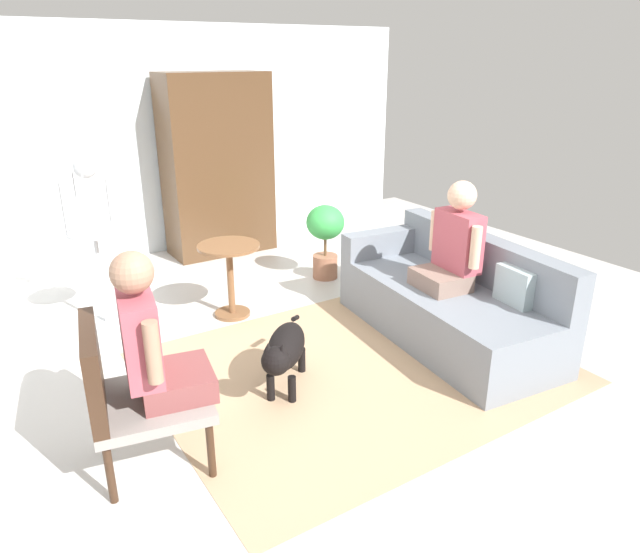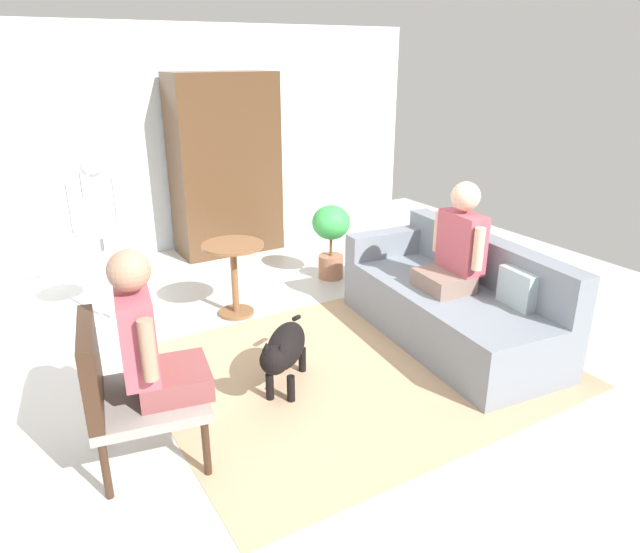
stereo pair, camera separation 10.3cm
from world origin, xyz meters
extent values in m
plane|color=beige|center=(0.00, 0.00, 0.00)|extent=(7.95, 7.95, 0.00)
cube|color=silver|center=(0.00, 3.37, 1.27)|extent=(6.37, 0.12, 2.54)
cube|color=tan|center=(0.18, -0.17, 0.00)|extent=(2.88, 2.35, 0.01)
cube|color=slate|center=(1.10, -0.15, 0.23)|extent=(1.06, 2.07, 0.46)
cube|color=slate|center=(1.45, -0.19, 0.65)|extent=(0.38, 2.01, 0.37)
cube|color=slate|center=(1.19, 0.75, 0.57)|extent=(0.88, 0.27, 0.23)
cube|color=#9EB2B7|center=(1.27, -0.67, 0.60)|extent=(0.13, 0.33, 0.28)
cylinder|color=#382316|center=(-1.10, -0.21, 0.18)|extent=(0.04, 0.04, 0.36)
cylinder|color=#382316|center=(-1.19, -0.71, 0.18)|extent=(0.04, 0.04, 0.36)
cylinder|color=#382316|center=(-1.61, -0.11, 0.18)|extent=(0.04, 0.04, 0.36)
cylinder|color=#382316|center=(-1.71, -0.62, 0.18)|extent=(0.04, 0.04, 0.36)
cube|color=gray|center=(-1.40, -0.41, 0.39)|extent=(0.73, 0.72, 0.06)
cube|color=#382316|center=(-1.67, -0.36, 0.66)|extent=(0.19, 0.62, 0.47)
cube|color=#81675C|center=(1.03, -0.15, 0.53)|extent=(0.39, 0.45, 0.14)
cube|color=#B24C59|center=(1.17, -0.16, 0.83)|extent=(0.22, 0.43, 0.47)
sphere|color=#DDB293|center=(1.17, -0.16, 1.20)|extent=(0.23, 0.23, 0.23)
cylinder|color=#DDB293|center=(1.11, -0.40, 0.86)|extent=(0.08, 0.08, 0.33)
cylinder|color=#DDB293|center=(1.16, 0.09, 0.86)|extent=(0.08, 0.08, 0.33)
cube|color=brown|center=(-1.26, -0.44, 0.49)|extent=(0.46, 0.47, 0.14)
cube|color=#B24C59|center=(-1.42, -0.41, 0.80)|extent=(0.25, 0.43, 0.48)
sphere|color=#A57A60|center=(-1.42, -0.41, 1.17)|extent=(0.23, 0.23, 0.23)
cylinder|color=#A57A60|center=(-1.34, -0.18, 0.82)|extent=(0.08, 0.08, 0.33)
cylinder|color=#A57A60|center=(-1.42, -0.65, 0.82)|extent=(0.08, 0.08, 0.33)
cylinder|color=brown|center=(-0.20, 1.20, 0.66)|extent=(0.54, 0.54, 0.02)
cylinder|color=brown|center=(-0.20, 1.20, 0.32)|extent=(0.06, 0.06, 0.64)
cylinder|color=brown|center=(-0.20, 1.20, 0.01)|extent=(0.32, 0.32, 0.03)
ellipsoid|color=black|center=(-0.37, -0.11, 0.31)|extent=(0.56, 0.60, 0.25)
sphere|color=black|center=(-0.59, -0.37, 0.39)|extent=(0.19, 0.19, 0.19)
cone|color=black|center=(-0.55, -0.40, 0.48)|extent=(0.06, 0.06, 0.06)
cone|color=black|center=(-0.63, -0.34, 0.48)|extent=(0.06, 0.06, 0.06)
cylinder|color=black|center=(-0.13, 0.17, 0.35)|extent=(0.14, 0.16, 0.10)
cylinder|color=black|center=(-0.44, -0.31, 0.10)|extent=(0.06, 0.06, 0.19)
cylinder|color=black|center=(-0.55, -0.21, 0.10)|extent=(0.06, 0.06, 0.19)
cylinder|color=black|center=(-0.18, 0.00, 0.10)|extent=(0.06, 0.06, 0.19)
cylinder|color=black|center=(-0.29, 0.10, 0.10)|extent=(0.06, 0.06, 0.19)
cylinder|color=silver|center=(-1.21, 1.60, 0.01)|extent=(0.36, 0.36, 0.03)
cylinder|color=silver|center=(-1.21, 1.60, 0.42)|extent=(0.04, 0.04, 0.83)
cylinder|color=silver|center=(-1.21, 1.60, 0.84)|extent=(0.44, 0.44, 0.02)
cylinder|color=silver|center=(-1.00, 1.60, 1.11)|extent=(0.01, 0.01, 0.52)
cylinder|color=silver|center=(-1.04, 1.72, 1.11)|extent=(0.01, 0.01, 0.52)
cylinder|color=silver|center=(-1.14, 1.80, 1.11)|extent=(0.01, 0.01, 0.52)
cylinder|color=silver|center=(-1.27, 1.80, 1.11)|extent=(0.01, 0.01, 0.52)
cylinder|color=silver|center=(-1.38, 1.72, 1.11)|extent=(0.01, 0.01, 0.52)
cylinder|color=silver|center=(-1.42, 1.60, 1.11)|extent=(0.01, 0.01, 0.52)
cylinder|color=silver|center=(-1.38, 1.48, 1.11)|extent=(0.01, 0.01, 0.52)
cylinder|color=silver|center=(-1.27, 1.40, 1.11)|extent=(0.01, 0.01, 0.52)
cylinder|color=silver|center=(-1.14, 1.40, 1.11)|extent=(0.01, 0.01, 0.52)
cylinder|color=silver|center=(-1.04, 1.48, 1.11)|extent=(0.01, 0.01, 0.52)
sphere|color=silver|center=(-1.21, 1.60, 1.37)|extent=(0.18, 0.18, 0.18)
cylinder|color=#996047|center=(1.02, 1.54, 0.12)|extent=(0.26, 0.26, 0.25)
cylinder|color=brown|center=(1.02, 1.54, 0.35)|extent=(0.03, 0.03, 0.20)
ellipsoid|color=green|center=(1.02, 1.54, 0.60)|extent=(0.39, 0.39, 0.35)
cube|color=#4C331E|center=(0.48, 2.96, 1.02)|extent=(1.19, 0.56, 2.04)
camera|label=1|loc=(-2.09, -3.25, 2.22)|focal=32.44mm
camera|label=2|loc=(-2.00, -3.30, 2.22)|focal=32.44mm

